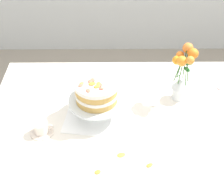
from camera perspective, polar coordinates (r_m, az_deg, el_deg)
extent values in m
plane|color=#9E9384|center=(2.27, 1.35, -16.88)|extent=(12.00, 12.00, 0.00)
cube|color=white|center=(1.71, 1.72, -3.56)|extent=(1.40, 1.00, 0.03)
cylinder|color=brown|center=(2.32, -13.82, -3.30)|extent=(0.06, 0.06, 0.71)
cylinder|color=brown|center=(2.35, 16.04, -3.10)|extent=(0.06, 0.06, 0.71)
cube|color=white|center=(1.71, -2.57, -2.78)|extent=(0.36, 0.36, 0.00)
cylinder|color=silver|center=(1.71, -2.58, -2.62)|extent=(0.11, 0.11, 0.01)
cylinder|color=silver|center=(1.68, -2.62, -1.56)|extent=(0.03, 0.03, 0.07)
cylinder|color=silver|center=(1.65, -2.67, -0.43)|extent=(0.29, 0.29, 0.01)
cylinder|color=tan|center=(1.63, -2.69, 0.21)|extent=(0.21, 0.21, 0.04)
cylinder|color=white|center=(1.62, -2.72, 0.94)|extent=(0.22, 0.22, 0.02)
cylinder|color=tan|center=(1.60, -2.75, 1.69)|extent=(0.21, 0.21, 0.04)
cylinder|color=white|center=(1.58, -2.78, 2.51)|extent=(0.22, 0.22, 0.02)
ellipsoid|color=#E56B51|center=(1.58, -3.38, 3.21)|extent=(0.03, 0.04, 0.01)
ellipsoid|color=#E56B51|center=(1.58, -3.83, 2.99)|extent=(0.03, 0.03, 0.01)
ellipsoid|color=#E56B51|center=(1.53, -1.86, 1.69)|extent=(0.03, 0.02, 0.01)
ellipsoid|color=orange|center=(1.56, -3.52, 2.44)|extent=(0.04, 0.03, 0.01)
ellipsoid|color=yellow|center=(1.56, -2.30, 2.53)|extent=(0.03, 0.04, 0.01)
ellipsoid|color=#E56B51|center=(1.52, -4.19, 1.33)|extent=(0.03, 0.04, 0.01)
ellipsoid|color=yellow|center=(1.57, -5.32, 2.62)|extent=(0.03, 0.02, 0.01)
ellipsoid|color=#E56B51|center=(1.56, -5.48, 2.26)|extent=(0.04, 0.04, 0.01)
ellipsoid|color=orange|center=(1.54, -2.63, 2.06)|extent=(0.04, 0.04, 0.01)
ellipsoid|color=#E56B51|center=(1.55, -2.03, 2.28)|extent=(0.03, 0.03, 0.01)
cylinder|color=silver|center=(1.82, 11.64, 0.91)|extent=(0.07, 0.07, 0.07)
cone|color=silver|center=(1.78, 11.92, 2.57)|extent=(0.10, 0.10, 0.06)
cylinder|color=#2D6028|center=(1.73, 13.15, 5.14)|extent=(0.03, 0.01, 0.17)
sphere|color=orange|center=(1.69, 14.03, 7.56)|extent=(0.06, 0.06, 0.06)
ellipsoid|color=#236B2D|center=(1.73, 13.38, 5.89)|extent=(0.05, 0.02, 0.01)
cylinder|color=#2D6028|center=(1.74, 12.60, 5.72)|extent=(0.02, 0.03, 0.19)
sphere|color=orange|center=(1.70, 13.17, 8.53)|extent=(0.06, 0.06, 0.06)
cylinder|color=#2D6028|center=(1.75, 11.80, 5.17)|extent=(0.02, 0.03, 0.14)
sphere|color=orange|center=(1.72, 11.86, 7.37)|extent=(0.04, 0.04, 0.04)
cylinder|color=#2D6028|center=(1.73, 11.46, 4.64)|extent=(0.03, 0.01, 0.14)
sphere|color=orange|center=(1.69, 11.31, 6.51)|extent=(0.05, 0.05, 0.05)
cylinder|color=#2D6028|center=(1.72, 11.97, 4.49)|extent=(0.02, 0.02, 0.14)
sphere|color=orange|center=(1.68, 12.14, 6.35)|extent=(0.05, 0.05, 0.05)
ellipsoid|color=#236B2D|center=(1.73, 11.63, 3.86)|extent=(0.04, 0.04, 0.02)
cylinder|color=#2D6028|center=(1.71, 12.85, 4.48)|extent=(0.02, 0.03, 0.16)
sphere|color=orange|center=(1.66, 13.55, 6.46)|extent=(0.04, 0.04, 0.04)
ellipsoid|color=#236B2D|center=(1.72, 13.01, 4.92)|extent=(0.04, 0.05, 0.02)
cylinder|color=silver|center=(1.65, -12.21, -5.83)|extent=(0.12, 0.12, 0.01)
cylinder|color=silver|center=(1.63, -12.37, -5.03)|extent=(0.07, 0.07, 0.06)
torus|color=silver|center=(1.62, -10.80, -4.97)|extent=(0.03, 0.01, 0.03)
ellipsoid|color=yellow|center=(1.52, 1.63, -9.93)|extent=(0.05, 0.04, 0.00)
ellipsoid|color=orange|center=(1.49, 6.61, -11.62)|extent=(0.04, 0.03, 0.01)
ellipsoid|color=pink|center=(1.97, 18.29, 1.67)|extent=(0.03, 0.03, 0.01)
ellipsoid|color=orange|center=(1.46, -2.53, -12.84)|extent=(0.04, 0.03, 0.01)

